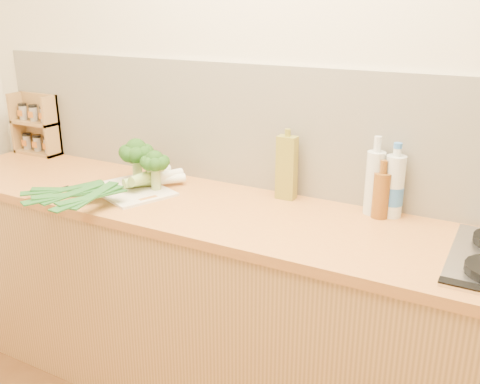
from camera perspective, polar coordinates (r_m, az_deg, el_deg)
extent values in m
plane|color=beige|center=(2.25, 5.04, 9.75)|extent=(3.50, 0.00, 3.50)
cube|color=silver|center=(2.26, 4.84, 6.47)|extent=(3.20, 0.02, 0.54)
cube|color=tan|center=(2.31, 1.32, -13.20)|extent=(3.20, 0.60, 0.86)
cube|color=#B87F36|center=(2.10, 1.41, -2.82)|extent=(3.20, 0.62, 0.04)
cube|color=white|center=(2.38, -11.56, 0.19)|extent=(0.44, 0.39, 0.01)
cylinder|color=#8DA35F|center=(2.47, -10.88, 2.17)|extent=(0.04, 0.04, 0.09)
sphere|color=#16330E|center=(2.44, -11.03, 4.52)|extent=(0.10, 0.10, 0.10)
sphere|color=#16330E|center=(2.42, -10.19, 4.04)|extent=(0.07, 0.07, 0.07)
sphere|color=#16330E|center=(2.46, -10.00, 4.28)|extent=(0.07, 0.07, 0.07)
sphere|color=#16330E|center=(2.49, -10.56, 4.42)|extent=(0.07, 0.07, 0.07)
sphere|color=#16330E|center=(2.49, -11.45, 4.37)|extent=(0.07, 0.07, 0.07)
sphere|color=#16330E|center=(2.46, -12.01, 4.16)|extent=(0.07, 0.07, 0.07)
sphere|color=#16330E|center=(2.42, -11.83, 3.94)|extent=(0.07, 0.07, 0.07)
sphere|color=#16330E|center=(2.41, -11.01, 3.88)|extent=(0.07, 0.07, 0.07)
cylinder|color=#8DA35F|center=(2.35, -8.96, 1.30)|extent=(0.04, 0.04, 0.09)
sphere|color=#16330E|center=(2.32, -9.08, 3.46)|extent=(0.08, 0.08, 0.08)
sphere|color=#16330E|center=(2.30, -8.35, 3.03)|extent=(0.06, 0.06, 0.06)
sphere|color=#16330E|center=(2.33, -8.21, 3.25)|extent=(0.06, 0.06, 0.06)
sphere|color=#16330E|center=(2.36, -8.71, 3.39)|extent=(0.06, 0.06, 0.06)
sphere|color=#16330E|center=(2.36, -9.47, 3.34)|extent=(0.06, 0.06, 0.06)
sphere|color=#16330E|center=(2.33, -9.93, 3.15)|extent=(0.06, 0.06, 0.06)
sphere|color=#16330E|center=(2.30, -9.75, 2.95)|extent=(0.06, 0.06, 0.06)
sphere|color=#16330E|center=(2.29, -9.04, 2.90)|extent=(0.06, 0.06, 0.06)
cylinder|color=white|center=(2.42, -7.36, 1.39)|extent=(0.11, 0.12, 0.04)
cylinder|color=#8CAF57|center=(2.39, -10.54, 1.05)|extent=(0.14, 0.14, 0.04)
cube|color=#1A4B1B|center=(2.37, -17.86, 0.25)|extent=(0.27, 0.22, 0.02)
cube|color=#1A4B1B|center=(2.37, -18.35, 0.24)|extent=(0.27, 0.28, 0.01)
cube|color=#1A4B1B|center=(2.37, -17.63, 0.37)|extent=(0.18, 0.26, 0.02)
cylinder|color=white|center=(2.42, -7.57, 1.83)|extent=(0.09, 0.13, 0.04)
cylinder|color=#8CAF57|center=(2.36, -10.52, 1.22)|extent=(0.11, 0.16, 0.04)
cube|color=#1A4B1B|center=(2.25, -17.59, -0.27)|extent=(0.21, 0.27, 0.02)
cube|color=#1A4B1B|center=(2.24, -18.08, -0.33)|extent=(0.19, 0.33, 0.01)
cube|color=#1A4B1B|center=(2.25, -17.37, -0.13)|extent=(0.11, 0.28, 0.02)
cylinder|color=white|center=(2.42, -8.53, 2.25)|extent=(0.05, 0.11, 0.04)
cylinder|color=#8CAF57|center=(2.34, -10.39, 1.52)|extent=(0.05, 0.14, 0.04)
cube|color=#1A4B1B|center=(2.15, -15.50, -0.50)|extent=(0.12, 0.30, 0.02)
cube|color=#1A4B1B|center=(2.13, -15.89, -0.60)|extent=(0.07, 0.34, 0.01)
cube|color=#1A4B1B|center=(2.15, -15.31, -0.32)|extent=(0.08, 0.28, 0.02)
cube|color=silver|center=(2.52, -16.19, 0.73)|extent=(0.07, 0.17, 0.00)
cylinder|color=black|center=(2.45, -18.97, 0.12)|extent=(0.05, 0.12, 0.02)
cube|color=#A47A46|center=(3.13, -20.43, 6.92)|extent=(0.27, 0.02, 0.32)
cube|color=#A47A46|center=(3.13, -20.68, 4.01)|extent=(0.27, 0.11, 0.02)
cube|color=#A47A46|center=(3.10, -21.04, 6.94)|extent=(0.27, 0.11, 0.02)
cube|color=#A47A46|center=(3.20, -22.53, 6.91)|extent=(0.02, 0.11, 0.32)
cube|color=#A47A46|center=(3.01, -19.40, 6.57)|extent=(0.02, 0.11, 0.32)
cylinder|color=gray|center=(3.18, -21.75, 4.96)|extent=(0.04, 0.04, 0.08)
cylinder|color=gray|center=(3.12, -20.78, 4.82)|extent=(0.04, 0.04, 0.08)
cylinder|color=gray|center=(3.06, -19.77, 4.67)|extent=(0.04, 0.04, 0.08)
cylinder|color=gray|center=(3.15, -22.12, 7.86)|extent=(0.04, 0.04, 0.08)
cylinder|color=gray|center=(3.09, -21.14, 7.78)|extent=(0.04, 0.04, 0.08)
cylinder|color=gray|center=(3.03, -20.13, 7.69)|extent=(0.04, 0.04, 0.08)
cube|color=olive|center=(2.22, 4.99, 2.58)|extent=(0.08, 0.05, 0.27)
cylinder|color=olive|center=(2.18, 5.11, 6.33)|extent=(0.02, 0.02, 0.03)
cylinder|color=silver|center=(2.12, 14.12, 0.93)|extent=(0.07, 0.07, 0.25)
cylinder|color=silver|center=(2.08, 14.47, 4.97)|extent=(0.03, 0.03, 0.06)
cylinder|color=brown|center=(2.10, 14.80, -0.36)|extent=(0.06, 0.06, 0.18)
cylinder|color=brown|center=(2.06, 15.07, 2.62)|extent=(0.03, 0.03, 0.05)
cylinder|color=silver|center=(2.11, 16.09, 0.57)|extent=(0.08, 0.08, 0.24)
cylinder|color=silver|center=(2.07, 16.44, 4.10)|extent=(0.03, 0.03, 0.03)
cylinder|color=#3672CB|center=(2.12, 16.00, -0.35)|extent=(0.08, 0.08, 0.07)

